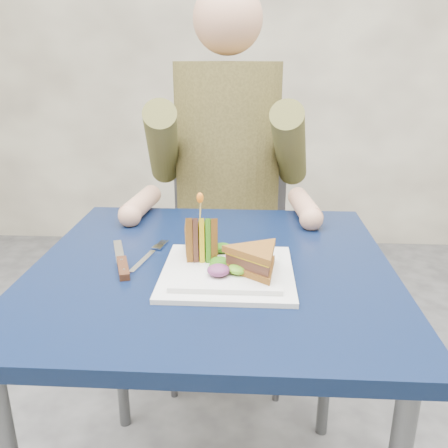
# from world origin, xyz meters

# --- Properties ---
(back_wall) EXTENTS (4.00, 0.02, 2.80)m
(back_wall) POSITION_xyz_m (0.00, 2.00, 1.40)
(back_wall) COLOR #ACA38F
(back_wall) RESTS_ON ground
(table) EXTENTS (0.75, 0.75, 0.73)m
(table) POSITION_xyz_m (0.00, 0.00, 0.65)
(table) COLOR black
(table) RESTS_ON ground
(chair) EXTENTS (0.42, 0.40, 0.93)m
(chair) POSITION_xyz_m (0.00, 0.71, 0.54)
(chair) COLOR #47474C
(chair) RESTS_ON ground
(diner) EXTENTS (0.54, 0.59, 0.74)m
(diner) POSITION_xyz_m (-0.00, 0.60, 0.91)
(diner) COLOR brown
(diner) RESTS_ON chair
(plate) EXTENTS (0.26, 0.26, 0.02)m
(plate) POSITION_xyz_m (0.03, -0.06, 0.74)
(plate) COLOR white
(plate) RESTS_ON table
(sandwich_flat) EXTENTS (0.18, 0.18, 0.05)m
(sandwich_flat) POSITION_xyz_m (0.09, -0.08, 0.78)
(sandwich_flat) COLOR brown
(sandwich_flat) RESTS_ON plate
(sandwich_upright) EXTENTS (0.09, 0.14, 0.14)m
(sandwich_upright) POSITION_xyz_m (-0.02, -0.01, 0.78)
(sandwich_upright) COLOR brown
(sandwich_upright) RESTS_ON plate
(fork) EXTENTS (0.05, 0.18, 0.01)m
(fork) POSITION_xyz_m (-0.14, 0.02, 0.73)
(fork) COLOR silver
(fork) RESTS_ON table
(knife) EXTENTS (0.09, 0.21, 0.02)m
(knife) POSITION_xyz_m (-0.18, -0.03, 0.74)
(knife) COLOR silver
(knife) RESTS_ON table
(toothpick) EXTENTS (0.01, 0.01, 0.06)m
(toothpick) POSITION_xyz_m (-0.02, -0.01, 0.85)
(toothpick) COLOR tan
(toothpick) RESTS_ON sandwich_upright
(toothpick_frill) EXTENTS (0.01, 0.01, 0.02)m
(toothpick_frill) POSITION_xyz_m (-0.02, -0.01, 0.88)
(toothpick_frill) COLOR orange
(toothpick_frill) RESTS_ON sandwich_upright
(lettuce_spill) EXTENTS (0.15, 0.13, 0.02)m
(lettuce_spill) POSITION_xyz_m (0.04, -0.05, 0.76)
(lettuce_spill) COLOR #337A14
(lettuce_spill) RESTS_ON plate
(onion_ring) EXTENTS (0.04, 0.04, 0.02)m
(onion_ring) POSITION_xyz_m (0.05, -0.05, 0.77)
(onion_ring) COLOR #9E4C7A
(onion_ring) RESTS_ON plate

